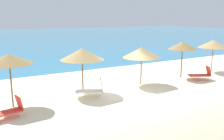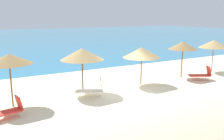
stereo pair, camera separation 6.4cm
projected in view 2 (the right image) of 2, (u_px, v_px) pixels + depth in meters
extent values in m
plane|color=beige|center=(129.00, 92.00, 15.48)|extent=(160.00, 160.00, 0.00)
cube|color=teal|center=(14.00, 38.00, 54.96)|extent=(160.00, 78.17, 0.01)
cylinder|color=brown|center=(11.00, 84.00, 12.77)|extent=(0.08, 0.08, 2.42)
cone|color=olive|center=(9.00, 59.00, 12.50)|extent=(2.34, 2.34, 0.52)
cylinder|color=brown|center=(83.00, 75.00, 15.05)|extent=(0.08, 0.08, 2.24)
cone|color=tan|center=(82.00, 54.00, 14.77)|extent=(2.60, 2.60, 0.69)
cylinder|color=brown|center=(141.00, 70.00, 17.05)|extent=(0.08, 0.08, 2.04)
cone|color=tan|center=(142.00, 52.00, 16.80)|extent=(2.57, 2.57, 0.70)
cylinder|color=brown|center=(182.00, 63.00, 19.01)|extent=(0.10, 0.10, 2.33)
cone|color=olive|center=(183.00, 45.00, 18.73)|extent=(2.17, 2.17, 0.59)
cylinder|color=brown|center=(212.00, 59.00, 21.03)|extent=(0.07, 0.07, 2.21)
cone|color=tan|center=(214.00, 44.00, 20.76)|extent=(2.47, 2.47, 0.64)
cube|color=white|center=(89.00, 91.00, 14.46)|extent=(1.72, 1.29, 0.07)
cube|color=white|center=(101.00, 84.00, 14.42)|extent=(0.47, 0.67, 0.83)
cylinder|color=silver|center=(77.00, 93.00, 14.74)|extent=(0.04, 0.04, 0.32)
cylinder|color=silver|center=(77.00, 96.00, 14.20)|extent=(0.04, 0.04, 0.32)
cylinder|color=silver|center=(100.00, 93.00, 14.81)|extent=(0.04, 0.04, 0.32)
cylinder|color=silver|center=(100.00, 96.00, 14.27)|extent=(0.04, 0.04, 0.32)
cube|color=red|center=(199.00, 75.00, 18.30)|extent=(1.63, 1.24, 0.07)
cube|color=red|center=(209.00, 71.00, 18.26)|extent=(0.48, 0.68, 0.69)
cylinder|color=silver|center=(189.00, 77.00, 18.57)|extent=(0.04, 0.04, 0.33)
cylinder|color=silver|center=(192.00, 79.00, 18.04)|extent=(0.04, 0.04, 0.33)
cylinder|color=silver|center=(206.00, 77.00, 18.64)|extent=(0.04, 0.04, 0.33)
cylinder|color=silver|center=(209.00, 79.00, 18.11)|extent=(0.04, 0.04, 0.33)
cube|color=red|center=(5.00, 113.00, 11.35)|extent=(1.54, 0.90, 0.07)
cube|color=red|center=(19.00, 103.00, 11.71)|extent=(0.32, 0.65, 0.66)
cylinder|color=silver|center=(16.00, 111.00, 11.97)|extent=(0.04, 0.04, 0.27)
cylinder|color=silver|center=(21.00, 115.00, 11.58)|extent=(0.04, 0.04, 0.27)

